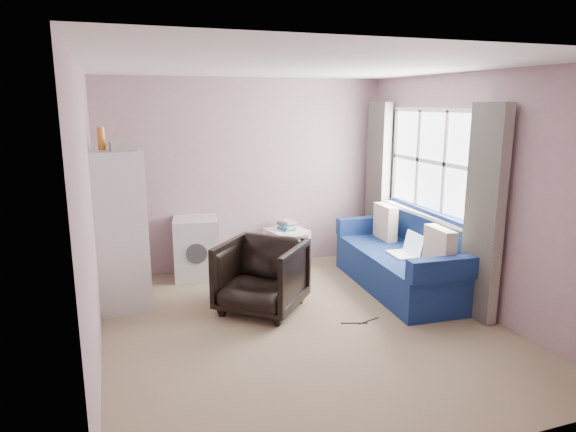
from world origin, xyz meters
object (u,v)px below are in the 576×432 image
at_px(side_table, 287,245).
at_px(sofa, 409,260).
at_px(washing_machine, 196,247).
at_px(fridge, 117,229).
at_px(armchair, 261,273).

xyz_separation_m(side_table, sofa, (1.13, -1.21, 0.04)).
bearing_deg(washing_machine, fridge, -134.72).
distance_m(washing_machine, side_table, 1.21).
distance_m(side_table, sofa, 1.66).
height_order(armchair, sofa, sofa).
distance_m(armchair, fridge, 1.61).
xyz_separation_m(washing_machine, side_table, (1.21, -0.00, -0.10)).
bearing_deg(side_table, fridge, -162.30).
xyz_separation_m(fridge, washing_machine, (0.94, 0.69, -0.46)).
height_order(armchair, fridge, fridge).
height_order(washing_machine, sofa, sofa).
xyz_separation_m(armchair, sofa, (1.86, 0.08, -0.08)).
xyz_separation_m(armchair, side_table, (0.73, 1.30, -0.11)).
bearing_deg(sofa, armchair, -173.66).
relative_size(fridge, side_table, 2.98).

